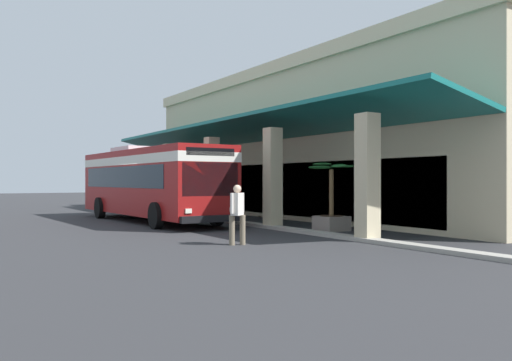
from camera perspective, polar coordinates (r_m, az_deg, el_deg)
ground at (r=27.26m, az=5.06°, el=-3.79°), size 120.00×120.00×0.00m
curb_strip at (r=24.59m, az=-5.09°, el=-4.06°), size 30.71×0.50×0.12m
plaza_building at (r=30.15m, az=11.56°, el=3.71°), size 25.90×16.60×7.50m
transit_bus at (r=23.92m, az=-11.30°, el=0.12°), size 11.30×3.10×3.34m
pedestrian at (r=14.86m, az=-2.02°, el=-3.31°), size 0.48×0.60×1.68m
potted_palm at (r=19.31m, az=8.08°, el=-3.77°), size 1.76×1.91×2.47m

